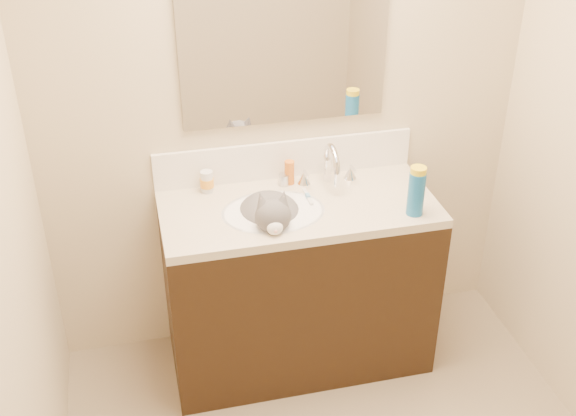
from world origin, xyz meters
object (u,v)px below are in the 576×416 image
spray_can (416,194)px  cat (271,218)px  basin (273,225)px  vanity_cabinet (298,288)px  pill_bottle (207,182)px  amber_bottle (289,172)px  silver_jar (284,180)px  faucet (330,168)px

spray_can → cat: bearing=165.5°
basin → spray_can: spray_can is taller
vanity_cabinet → pill_bottle: size_ratio=11.96×
amber_bottle → silver_jar: bearing=-160.9°
silver_jar → vanity_cabinet: bearing=-82.5°
pill_bottle → spray_can: spray_can is taller
cat → spray_can: 0.62m
basin → silver_jar: 0.25m
silver_jar → faucet: bearing=-13.2°
basin → pill_bottle: pill_bottle is taller
basin → amber_bottle: amber_bottle is taller
basin → pill_bottle: size_ratio=4.48×
cat → pill_bottle: size_ratio=4.12×
amber_bottle → spray_can: 0.59m
basin → amber_bottle: bearing=61.0°
silver_jar → basin: bearing=-114.0°
faucet → silver_jar: bearing=166.8°
cat → spray_can: (0.59, -0.15, 0.13)m
vanity_cabinet → basin: 0.40m
faucet → basin: bearing=-150.9°
faucet → spray_can: (0.28, -0.32, 0.01)m
vanity_cabinet → pill_bottle: 0.66m
faucet → spray_can: bearing=-49.1°
basin → pill_bottle: (-0.25, 0.24, 0.12)m
basin → spray_can: size_ratio=2.31×
vanity_cabinet → cat: 0.44m
basin → cat: cat is taller
amber_bottle → spray_can: size_ratio=0.58×
pill_bottle → amber_bottle: size_ratio=0.90×
cat → spray_can: bearing=-8.8°
cat → silver_jar: cat is taller
basin → spray_can: 0.62m
pill_bottle → vanity_cabinet: bearing=-29.3°
vanity_cabinet → silver_jar: 0.51m
vanity_cabinet → cat: (-0.13, -0.03, 0.42)m
basin → silver_jar: bearing=66.0°
vanity_cabinet → cat: cat is taller
vanity_cabinet → spray_can: bearing=-22.0°
basin → amber_bottle: (0.12, 0.22, 0.13)m
basin → spray_can: (0.58, -0.16, 0.17)m
vanity_cabinet → basin: bearing=-166.0°
faucet → cat: 0.37m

